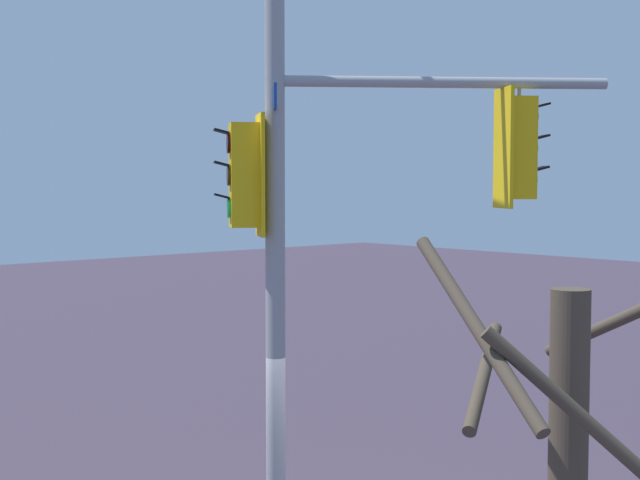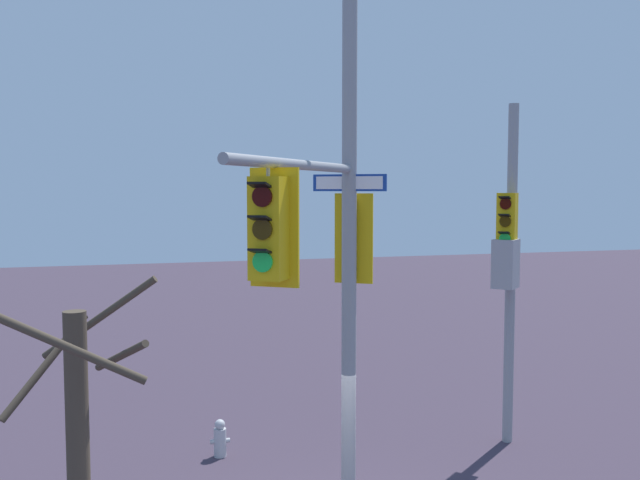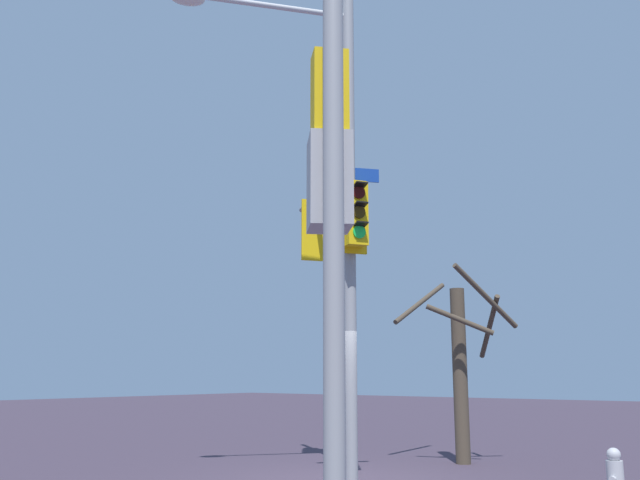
% 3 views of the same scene
% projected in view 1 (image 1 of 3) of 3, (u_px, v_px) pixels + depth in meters
% --- Properties ---
extents(main_signal_pole_assembly, '(4.90, 3.49, 8.65)m').
position_uv_depth(main_signal_pole_assembly, '(324.00, 139.00, 9.99)').
color(main_signal_pole_assembly, gray).
rests_on(main_signal_pole_assembly, ground).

